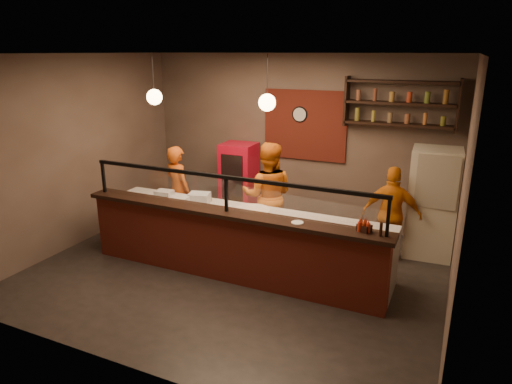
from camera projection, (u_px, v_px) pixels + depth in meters
The scene contains 29 objects.
floor at pixel (237, 270), 7.04m from camera, with size 6.00×6.00×0.00m, color black.
ceiling at pixel (234, 53), 6.09m from camera, with size 6.00×6.00×0.00m, color #322B27.
wall_back at pixel (295, 140), 8.73m from camera, with size 6.00×6.00×0.00m, color #6C5B4F.
wall_left at pixel (79, 151), 7.75m from camera, with size 5.00×5.00×0.00m, color #6C5B4F.
wall_right at pixel (462, 196), 5.37m from camera, with size 5.00×5.00×0.00m, color #6C5B4F.
wall_front at pixel (118, 228), 4.39m from camera, with size 6.00×6.00×0.00m, color #6C5B4F.
brick_patch at pixel (305, 125), 8.54m from camera, with size 1.60×0.04×1.30m, color maroon.
service_counter at pixel (227, 247), 6.63m from camera, with size 4.60×0.25×1.00m, color maroon.
counter_ledge at pixel (227, 213), 6.47m from camera, with size 4.70×0.37×0.06m, color black.
worktop_cabinet at pixel (243, 240), 7.08m from camera, with size 4.60×0.75×0.85m, color gray.
worktop at pixel (242, 213), 6.95m from camera, with size 4.60×0.75×0.05m, color silver.
sneeze_guard at pixel (226, 190), 6.37m from camera, with size 4.50×0.05×0.52m.
wall_shelving at pixel (400, 103), 7.58m from camera, with size 1.84×0.28×0.85m.
wall_clock at pixel (300, 114), 8.51m from camera, with size 0.30×0.30×0.04m, color black.
pendant_left at pixel (154, 97), 7.05m from camera, with size 0.24×0.24×0.77m.
pendant_right at pixel (267, 102), 6.30m from camera, with size 0.24×0.24×0.77m.
cook_left at pixel (178, 190), 8.29m from camera, with size 0.59×0.39×1.63m, color #DA5A14.
cook_mid at pixel (268, 196), 7.66m from camera, with size 0.88×0.69×1.82m, color orange.
cook_right at pixel (392, 214), 7.18m from camera, with size 0.90×0.38×1.54m, color orange.
fridge at pixel (432, 203), 7.34m from camera, with size 0.74×0.69×1.78m, color beige.
red_cooler at pixel (239, 181), 9.09m from camera, with size 0.65×0.59×1.51m, color red.
pizza_dough at pixel (252, 210), 6.98m from camera, with size 0.57×0.57×0.01m, color #F2E4CD.
prep_tub_a at pixel (164, 195), 7.52m from camera, with size 0.27×0.22×0.14m, color silver.
prep_tub_b at pixel (199, 198), 7.29m from camera, with size 0.33×0.26×0.16m, color silver.
prep_tub_c at pixel (180, 201), 7.19m from camera, with size 0.29×0.23×0.14m, color silver.
rolling_pin at pixel (202, 199), 7.40m from camera, with size 0.06×0.06×0.34m, color gold.
condiment_caddy at pixel (364, 228), 5.73m from camera, with size 0.16×0.13×0.09m, color black.
pepper_mill at pixel (381, 229), 5.56m from camera, with size 0.04×0.04×0.18m, color black.
small_plate at pixel (297, 223), 6.02m from camera, with size 0.16×0.16×0.01m, color silver.
Camera 1 is at (2.92, -5.66, 3.23)m, focal length 32.00 mm.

